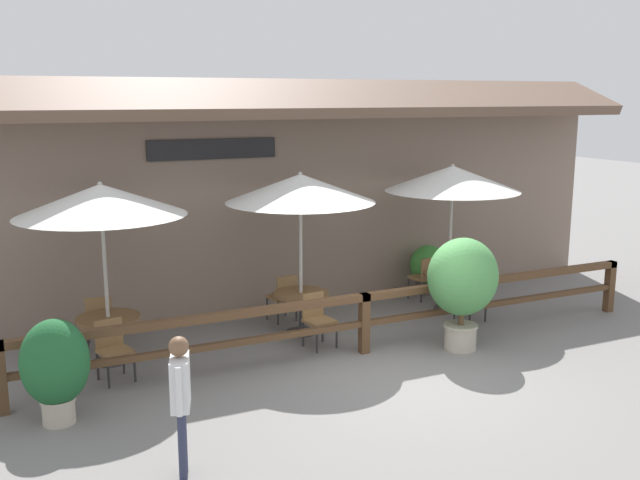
{
  "coord_description": "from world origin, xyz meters",
  "views": [
    {
      "loc": [
        -5.06,
        -8.17,
        3.92
      ],
      "look_at": [
        -0.57,
        1.43,
        1.77
      ],
      "focal_mm": 40.0,
      "sensor_mm": 36.0,
      "label": 1
    }
  ],
  "objects_px": {
    "potted_plant_small_flowering": "(55,366)",
    "pedestrian": "(180,387)",
    "chair_far_wallside": "(425,276)",
    "chair_near_wallside": "(99,318)",
    "chair_middle_streetside": "(317,317)",
    "dining_table_middle": "(301,301)",
    "chair_far_streetside": "(468,294)",
    "chair_middle_wallside": "(283,295)",
    "potted_plant_entrance_palm": "(463,281)",
    "dining_table_near": "(109,326)",
    "patio_umbrella_middle": "(300,188)",
    "patio_umbrella_far": "(452,178)",
    "dining_table_far": "(449,280)",
    "chair_near_streetside": "(113,347)",
    "potted_plant_tall_tropical": "(428,267)",
    "patio_umbrella_near": "(101,200)"
  },
  "relations": [
    {
      "from": "pedestrian",
      "to": "patio_umbrella_near",
      "type": "bearing_deg",
      "value": 19.86
    },
    {
      "from": "patio_umbrella_middle",
      "to": "potted_plant_small_flowering",
      "type": "xyz_separation_m",
      "value": [
        -4.02,
        -1.84,
        -1.72
      ]
    },
    {
      "from": "chair_middle_wallside",
      "to": "chair_far_streetside",
      "type": "relative_size",
      "value": 1.0
    },
    {
      "from": "patio_umbrella_middle",
      "to": "patio_umbrella_far",
      "type": "distance_m",
      "value": 3.04
    },
    {
      "from": "chair_near_wallside",
      "to": "potted_plant_tall_tropical",
      "type": "distance_m",
      "value": 6.5
    },
    {
      "from": "dining_table_near",
      "to": "dining_table_far",
      "type": "height_order",
      "value": "same"
    },
    {
      "from": "potted_plant_entrance_palm",
      "to": "potted_plant_small_flowering",
      "type": "height_order",
      "value": "potted_plant_entrance_palm"
    },
    {
      "from": "patio_umbrella_near",
      "to": "dining_table_middle",
      "type": "xyz_separation_m",
      "value": [
        3.12,
        0.01,
        -1.89
      ]
    },
    {
      "from": "chair_middle_streetside",
      "to": "chair_middle_wallside",
      "type": "xyz_separation_m",
      "value": [
        -0.01,
        1.41,
        0.0
      ]
    },
    {
      "from": "chair_middle_streetside",
      "to": "patio_umbrella_far",
      "type": "height_order",
      "value": "patio_umbrella_far"
    },
    {
      "from": "patio_umbrella_middle",
      "to": "pedestrian",
      "type": "relative_size",
      "value": 1.78
    },
    {
      "from": "dining_table_near",
      "to": "chair_far_wallside",
      "type": "distance_m",
      "value": 6.16
    },
    {
      "from": "dining_table_middle",
      "to": "pedestrian",
      "type": "relative_size",
      "value": 0.61
    },
    {
      "from": "chair_near_streetside",
      "to": "chair_near_wallside",
      "type": "bearing_deg",
      "value": 75.74
    },
    {
      "from": "chair_far_wallside",
      "to": "potted_plant_entrance_palm",
      "type": "distance_m",
      "value": 2.85
    },
    {
      "from": "chair_near_streetside",
      "to": "potted_plant_tall_tropical",
      "type": "bearing_deg",
      "value": 3.19
    },
    {
      "from": "dining_table_near",
      "to": "dining_table_far",
      "type": "distance_m",
      "value": 6.16
    },
    {
      "from": "chair_near_streetside",
      "to": "potted_plant_tall_tropical",
      "type": "xyz_separation_m",
      "value": [
        6.5,
        1.95,
        0.04
      ]
    },
    {
      "from": "chair_middle_wallside",
      "to": "potted_plant_entrance_palm",
      "type": "bearing_deg",
      "value": 119.84
    },
    {
      "from": "chair_far_streetside",
      "to": "potted_plant_tall_tropical",
      "type": "distance_m",
      "value": 1.87
    },
    {
      "from": "chair_far_wallside",
      "to": "potted_plant_small_flowering",
      "type": "relative_size",
      "value": 0.65
    },
    {
      "from": "chair_far_wallside",
      "to": "dining_table_middle",
      "type": "bearing_deg",
      "value": 6.1
    },
    {
      "from": "patio_umbrella_far",
      "to": "potted_plant_small_flowering",
      "type": "height_order",
      "value": "patio_umbrella_far"
    },
    {
      "from": "patio_umbrella_near",
      "to": "potted_plant_entrance_palm",
      "type": "bearing_deg",
      "value": -19.14
    },
    {
      "from": "chair_near_wallside",
      "to": "chair_middle_wallside",
      "type": "distance_m",
      "value": 3.13
    },
    {
      "from": "patio_umbrella_middle",
      "to": "chair_far_wallside",
      "type": "distance_m",
      "value": 3.67
    },
    {
      "from": "chair_middle_wallside",
      "to": "chair_middle_streetside",
      "type": "bearing_deg",
      "value": 81.36
    },
    {
      "from": "patio_umbrella_near",
      "to": "chair_near_wallside",
      "type": "bearing_deg",
      "value": 92.85
    },
    {
      "from": "potted_plant_entrance_palm",
      "to": "dining_table_middle",
      "type": "bearing_deg",
      "value": 137.81
    },
    {
      "from": "chair_near_wallside",
      "to": "chair_near_streetside",
      "type": "bearing_deg",
      "value": 97.87
    },
    {
      "from": "patio_umbrella_far",
      "to": "patio_umbrella_middle",
      "type": "bearing_deg",
      "value": -178.06
    },
    {
      "from": "potted_plant_small_flowering",
      "to": "pedestrian",
      "type": "height_order",
      "value": "pedestrian"
    },
    {
      "from": "dining_table_near",
      "to": "potted_plant_small_flowering",
      "type": "distance_m",
      "value": 2.04
    },
    {
      "from": "patio_umbrella_far",
      "to": "dining_table_middle",
      "type": "bearing_deg",
      "value": -178.06
    },
    {
      "from": "chair_far_streetside",
      "to": "chair_middle_streetside",
      "type": "bearing_deg",
      "value": 173.71
    },
    {
      "from": "chair_near_wallside",
      "to": "chair_middle_streetside",
      "type": "distance_m",
      "value": 3.44
    },
    {
      "from": "patio_umbrella_near",
      "to": "patio_umbrella_middle",
      "type": "bearing_deg",
      "value": 0.21
    },
    {
      "from": "patio_umbrella_middle",
      "to": "chair_middle_streetside",
      "type": "bearing_deg",
      "value": -91.97
    },
    {
      "from": "potted_plant_small_flowering",
      "to": "dining_table_near",
      "type": "bearing_deg",
      "value": 63.94
    },
    {
      "from": "patio_umbrella_far",
      "to": "potted_plant_small_flowering",
      "type": "xyz_separation_m",
      "value": [
        -7.06,
        -1.94,
        -1.72
      ]
    },
    {
      "from": "dining_table_middle",
      "to": "chair_middle_wallside",
      "type": "distance_m",
      "value": 0.71
    },
    {
      "from": "dining_table_near",
      "to": "chair_middle_streetside",
      "type": "bearing_deg",
      "value": -12.6
    },
    {
      "from": "patio_umbrella_near",
      "to": "potted_plant_tall_tropical",
      "type": "distance_m",
      "value": 6.84
    },
    {
      "from": "chair_middle_wallside",
      "to": "potted_plant_small_flowering",
      "type": "distance_m",
      "value": 4.74
    },
    {
      "from": "chair_far_streetside",
      "to": "patio_umbrella_middle",
      "type": "bearing_deg",
      "value": 160.23
    },
    {
      "from": "dining_table_near",
      "to": "chair_middle_streetside",
      "type": "xyz_separation_m",
      "value": [
        3.1,
        -0.69,
        -0.09
      ]
    },
    {
      "from": "chair_middle_wallside",
      "to": "potted_plant_entrance_palm",
      "type": "distance_m",
      "value": 3.24
    },
    {
      "from": "dining_table_far",
      "to": "chair_far_streetside",
      "type": "bearing_deg",
      "value": -96.89
    },
    {
      "from": "dining_table_near",
      "to": "chair_far_streetside",
      "type": "height_order",
      "value": "chair_far_streetside"
    },
    {
      "from": "chair_near_streetside",
      "to": "chair_middle_wallside",
      "type": "bearing_deg",
      "value": 11.0
    }
  ]
}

